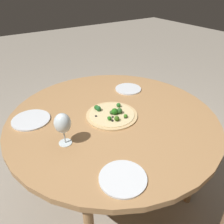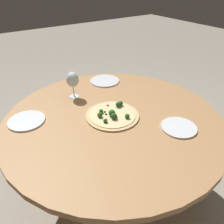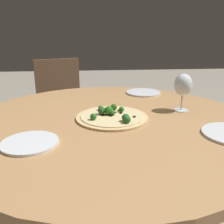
{
  "view_description": "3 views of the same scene",
  "coord_description": "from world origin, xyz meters",
  "px_view_note": "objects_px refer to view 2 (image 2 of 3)",
  "views": [
    {
      "loc": [
        -0.98,
        0.66,
        1.49
      ],
      "look_at": [
        -0.0,
        0.01,
        0.74
      ],
      "focal_mm": 35.0,
      "sensor_mm": 36.0,
      "label": 1
    },
    {
      "loc": [
        -0.64,
        -0.92,
        1.47
      ],
      "look_at": [
        -0.0,
        0.01,
        0.74
      ],
      "focal_mm": 35.0,
      "sensor_mm": 36.0,
      "label": 2
    },
    {
      "loc": [
        1.08,
        -0.09,
        1.1
      ],
      "look_at": [
        -0.0,
        0.01,
        0.74
      ],
      "focal_mm": 40.0,
      "sensor_mm": 36.0,
      "label": 3
    }
  ],
  "objects_px": {
    "pizza": "(112,115)",
    "plate_near": "(179,127)",
    "plate_side": "(105,81)",
    "wine_glass": "(72,80)",
    "plate_far": "(27,121)"
  },
  "relations": [
    {
      "from": "plate_far",
      "to": "plate_side",
      "type": "height_order",
      "value": "same"
    },
    {
      "from": "wine_glass",
      "to": "plate_near",
      "type": "distance_m",
      "value": 0.76
    },
    {
      "from": "wine_glass",
      "to": "plate_near",
      "type": "xyz_separation_m",
      "value": [
        0.33,
        -0.68,
        -0.12
      ]
    },
    {
      "from": "pizza",
      "to": "plate_side",
      "type": "height_order",
      "value": "pizza"
    },
    {
      "from": "plate_far",
      "to": "plate_side",
      "type": "xyz_separation_m",
      "value": [
        0.69,
        0.21,
        0.0
      ]
    },
    {
      "from": "wine_glass",
      "to": "plate_side",
      "type": "distance_m",
      "value": 0.36
    },
    {
      "from": "plate_near",
      "to": "plate_far",
      "type": "relative_size",
      "value": 0.94
    },
    {
      "from": "wine_glass",
      "to": "plate_far",
      "type": "xyz_separation_m",
      "value": [
        -0.37,
        -0.12,
        -0.12
      ]
    },
    {
      "from": "plate_far",
      "to": "wine_glass",
      "type": "bearing_deg",
      "value": 17.31
    },
    {
      "from": "wine_glass",
      "to": "plate_far",
      "type": "relative_size",
      "value": 0.86
    },
    {
      "from": "plate_side",
      "to": "wine_glass",
      "type": "bearing_deg",
      "value": -163.88
    },
    {
      "from": "pizza",
      "to": "plate_near",
      "type": "bearing_deg",
      "value": -52.21
    },
    {
      "from": "wine_glass",
      "to": "plate_far",
      "type": "bearing_deg",
      "value": -162.69
    },
    {
      "from": "pizza",
      "to": "plate_near",
      "type": "height_order",
      "value": "pizza"
    },
    {
      "from": "plate_near",
      "to": "plate_side",
      "type": "xyz_separation_m",
      "value": [
        -0.01,
        0.77,
        0.0
      ]
    }
  ]
}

